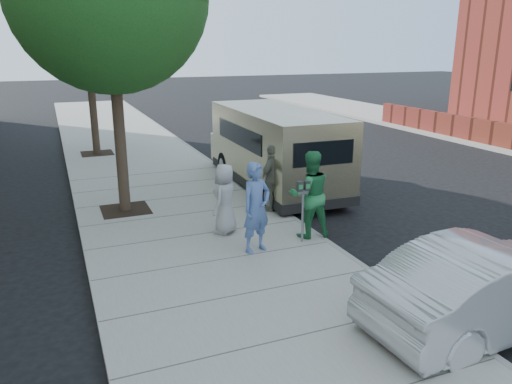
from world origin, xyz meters
TOP-DOWN VIEW (x-y plane):
  - ground at (0.00, 0.00)m, footprint 120.00×120.00m
  - sidewalk at (-1.00, 0.00)m, footprint 5.00×60.00m
  - curb_face at (1.44, 0.00)m, footprint 0.12×60.00m
  - tree_far at (-2.25, 10.00)m, footprint 3.92×3.80m
  - parking_meter at (0.91, -1.26)m, footprint 0.28×0.11m
  - van at (2.30, 3.30)m, footprint 2.32×6.54m
  - sedan at (2.13, -5.18)m, footprint 4.40×1.78m
  - person_officer at (-0.19, -1.35)m, footprint 0.79×0.64m
  - person_green_shirt at (1.20, -1.02)m, footprint 1.02×0.84m
  - person_gray_shirt at (-0.44, -0.10)m, footprint 0.90×0.90m
  - person_striped_polo at (1.20, 0.94)m, footprint 1.07×0.87m

SIDE VIEW (x-z plane):
  - ground at x=0.00m, z-range 0.00..0.00m
  - sidewalk at x=-1.00m, z-range 0.00..0.15m
  - curb_face at x=1.44m, z-range -0.01..0.15m
  - sedan at x=2.13m, z-range 0.00..1.42m
  - person_gray_shirt at x=-0.44m, z-range 0.15..1.73m
  - person_striped_polo at x=1.20m, z-range 0.15..1.85m
  - person_officer at x=-0.19m, z-range 0.15..2.02m
  - person_green_shirt at x=1.20m, z-range 0.15..2.07m
  - parking_meter at x=0.91m, z-range 0.45..1.80m
  - van at x=2.30m, z-range 0.07..2.48m
  - tree_far at x=-2.25m, z-range 1.64..8.13m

